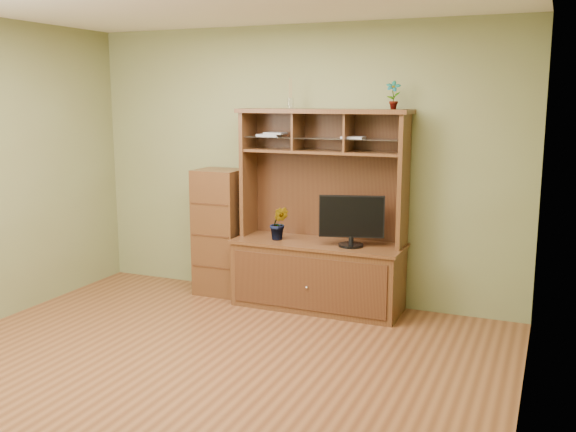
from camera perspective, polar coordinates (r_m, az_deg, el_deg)
The scene contains 8 objects.
room at distance 4.61m, azimuth -8.34°, elevation 2.21°, with size 4.54×4.04×2.74m.
media_hutch at distance 6.17m, azimuth 2.77°, elevation -3.42°, with size 1.66×0.61×1.90m.
monitor at distance 5.90m, azimuth 5.66°, elevation -0.33°, with size 0.59×0.23×0.48m.
orchid_plant at distance 6.17m, azimuth -0.81°, elevation -0.64°, with size 0.18×0.14×0.33m, color #395B1F.
top_plant at distance 5.87m, azimuth 9.33°, elevation 10.58°, with size 0.13×0.09×0.25m, color #2D5D20.
reed_diffuser at distance 6.18m, azimuth 0.21°, elevation 10.56°, with size 0.06×0.06×0.29m.
magazines at distance 6.16m, azimuth 0.85°, elevation 7.19°, with size 1.07×0.17×0.04m.
side_cabinet at distance 6.63m, azimuth -6.05°, elevation -1.41°, with size 0.46×0.42×1.29m.
Camera 1 is at (2.37, -3.90, 2.00)m, focal length 40.00 mm.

